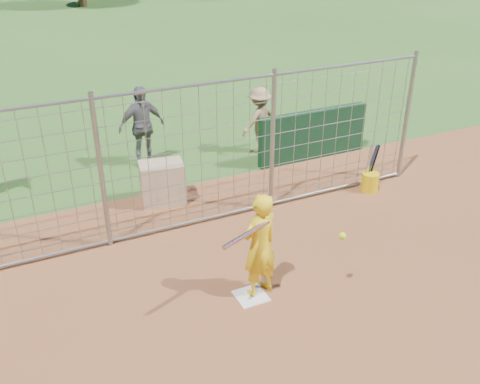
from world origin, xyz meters
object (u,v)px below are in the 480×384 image
batter (260,246)px  bucket_with_bats (370,179)px  equipment_bin (162,183)px  bystander_b (142,126)px  bystander_c (259,120)px

batter → bucket_with_bats: size_ratio=1.63×
equipment_bin → bystander_b: bearing=94.4°
bystander_c → bystander_b: bearing=-26.5°
bystander_c → bucket_with_bats: 2.94m
batter → bystander_b: bearing=-101.8°
bucket_with_bats → bystander_c: bearing=111.4°
bystander_c → equipment_bin: size_ratio=1.86×
batter → bystander_b: 5.01m
batter → bucket_with_bats: 3.95m
equipment_bin → bucket_with_bats: (3.81, -1.29, -0.15)m
batter → equipment_bin: 3.24m
equipment_bin → batter: bearing=-73.4°
equipment_bin → bucket_with_bats: 4.02m
batter → bystander_c: batter is taller
bystander_b → bucket_with_bats: (3.64, -3.10, -0.63)m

